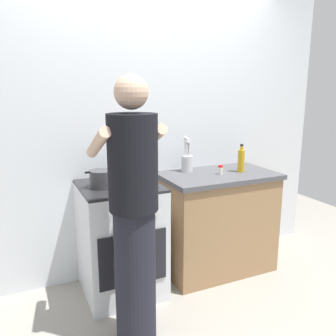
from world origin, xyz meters
name	(u,v)px	position (x,y,z in m)	size (l,w,h in m)	color
ground	(169,289)	(0.00, 0.00, 0.00)	(6.00, 6.00, 0.00)	gray
back_wall	(166,131)	(0.20, 0.50, 1.25)	(3.20, 0.10, 2.50)	silver
countertop	(217,221)	(0.55, 0.15, 0.45)	(1.00, 0.60, 0.90)	#99724C
stove_range	(121,239)	(-0.35, 0.15, 0.45)	(0.60, 0.62, 0.90)	silver
pot	(101,179)	(-0.49, 0.13, 0.97)	(0.24, 0.17, 0.13)	#38383D
mixing_bowl	(136,176)	(-0.21, 0.16, 0.95)	(0.31, 0.31, 0.10)	#B7B7BC
utensil_crock	(187,161)	(0.33, 0.33, 0.99)	(0.10, 0.10, 0.32)	silver
spice_bottle	(220,170)	(0.54, 0.12, 0.94)	(0.04, 0.04, 0.08)	silver
oil_bottle	(241,160)	(0.76, 0.12, 1.00)	(0.06, 0.06, 0.25)	gold
person	(134,215)	(-0.43, -0.43, 0.86)	(0.41, 0.50, 1.70)	black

